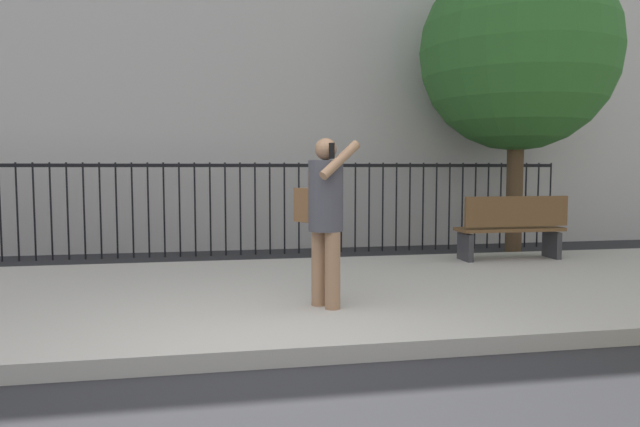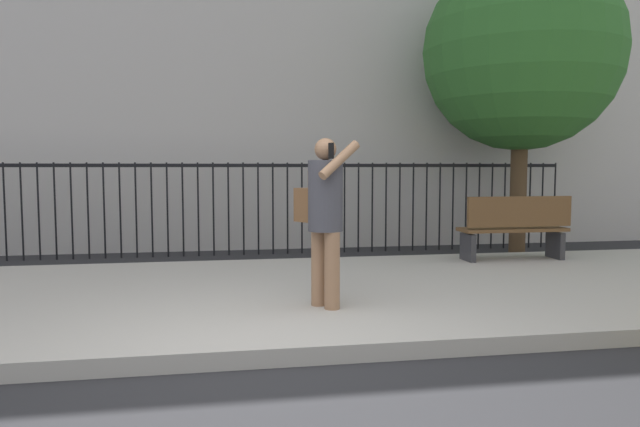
% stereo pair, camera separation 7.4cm
% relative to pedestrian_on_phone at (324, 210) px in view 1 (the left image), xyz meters
% --- Properties ---
extents(ground_plane, '(60.00, 60.00, 0.00)m').
position_rel_pedestrian_on_phone_xyz_m(ground_plane, '(-0.69, -1.28, -1.11)').
color(ground_plane, '#28282B').
extents(sidewalk, '(28.00, 4.40, 0.15)m').
position_rel_pedestrian_on_phone_xyz_m(sidewalk, '(-0.69, 0.92, -1.04)').
color(sidewalk, '#B2ADA3').
rests_on(sidewalk, ground).
extents(iron_fence, '(12.03, 0.04, 1.60)m').
position_rel_pedestrian_on_phone_xyz_m(iron_fence, '(-0.69, 4.62, -0.09)').
color(iron_fence, black).
rests_on(iron_fence, ground).
extents(pedestrian_on_phone, '(0.60, 0.72, 1.66)m').
position_rel_pedestrian_on_phone_xyz_m(pedestrian_on_phone, '(0.00, 0.00, 0.00)').
color(pedestrian_on_phone, '#936B4C').
rests_on(pedestrian_on_phone, sidewalk).
extents(street_bench, '(1.60, 0.45, 0.95)m').
position_rel_pedestrian_on_phone_xyz_m(street_bench, '(3.30, 2.36, -0.46)').
color(street_bench, brown).
rests_on(street_bench, sidewalk).
extents(street_tree_near, '(3.35, 3.35, 5.15)m').
position_rel_pedestrian_on_phone_xyz_m(street_tree_near, '(4.13, 3.83, 2.35)').
color(street_tree_near, '#4C3823').
rests_on(street_tree_near, ground).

